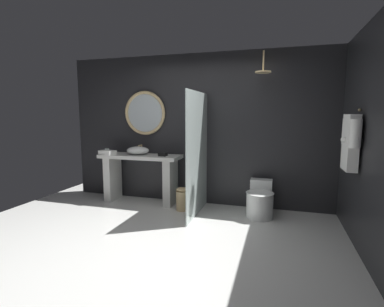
% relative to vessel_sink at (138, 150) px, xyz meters
% --- Properties ---
extents(ground_plane, '(5.76, 5.76, 0.00)m').
position_rel_vessel_sink_xyz_m(ground_plane, '(1.02, -1.61, -0.93)').
color(ground_plane, silver).
extents(back_wall_panel, '(4.80, 0.10, 2.60)m').
position_rel_vessel_sink_xyz_m(back_wall_panel, '(1.02, 0.29, 0.37)').
color(back_wall_panel, '#232326').
rests_on(back_wall_panel, ground_plane).
extents(side_wall_right, '(0.10, 2.47, 2.60)m').
position_rel_vessel_sink_xyz_m(side_wall_right, '(3.37, -0.85, 0.37)').
color(side_wall_right, '#232326').
rests_on(side_wall_right, ground_plane).
extents(vanity_counter, '(1.46, 0.48, 0.86)m').
position_rel_vessel_sink_xyz_m(vanity_counter, '(0.05, -0.02, -0.39)').
color(vanity_counter, silver).
rests_on(vanity_counter, ground_plane).
extents(vessel_sink, '(0.41, 0.34, 0.17)m').
position_rel_vessel_sink_xyz_m(vessel_sink, '(0.00, 0.00, 0.00)').
color(vessel_sink, white).
rests_on(vessel_sink, vanity_counter).
extents(tumbler_cup, '(0.08, 0.08, 0.09)m').
position_rel_vessel_sink_xyz_m(tumbler_cup, '(-0.60, -0.05, -0.02)').
color(tumbler_cup, silver).
rests_on(tumbler_cup, vanity_counter).
extents(tissue_box, '(0.13, 0.14, 0.06)m').
position_rel_vessel_sink_xyz_m(tissue_box, '(0.50, -0.05, -0.04)').
color(tissue_box, black).
rests_on(tissue_box, vanity_counter).
extents(round_wall_mirror, '(0.79, 0.06, 0.79)m').
position_rel_vessel_sink_xyz_m(round_wall_mirror, '(0.05, 0.20, 0.66)').
color(round_wall_mirror, '#D6B77F').
extents(shower_glass_panel, '(0.02, 1.16, 1.91)m').
position_rel_vessel_sink_xyz_m(shower_glass_panel, '(1.20, -0.34, 0.03)').
color(shower_glass_panel, silver).
rests_on(shower_glass_panel, ground_plane).
extents(rain_shower_head, '(0.23, 0.23, 0.32)m').
position_rel_vessel_sink_xyz_m(rain_shower_head, '(2.14, -0.10, 1.28)').
color(rain_shower_head, '#D6B77F').
extents(hanging_bathrobe, '(0.20, 0.54, 0.74)m').
position_rel_vessel_sink_xyz_m(hanging_bathrobe, '(3.23, -0.78, 0.33)').
color(hanging_bathrobe, '#D6B77F').
extents(toilet, '(0.42, 0.62, 0.54)m').
position_rel_vessel_sink_xyz_m(toilet, '(2.16, -0.17, -0.69)').
color(toilet, white).
rests_on(toilet, ground_plane).
extents(waste_bin, '(0.21, 0.21, 0.38)m').
position_rel_vessel_sink_xyz_m(waste_bin, '(0.92, -0.24, -0.74)').
color(waste_bin, '#D6B77F').
rests_on(waste_bin, ground_plane).
extents(folded_hand_towel, '(0.31, 0.25, 0.07)m').
position_rel_vessel_sink_xyz_m(folded_hand_towel, '(-0.52, -0.16, -0.04)').
color(folded_hand_towel, white).
rests_on(folded_hand_towel, vanity_counter).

